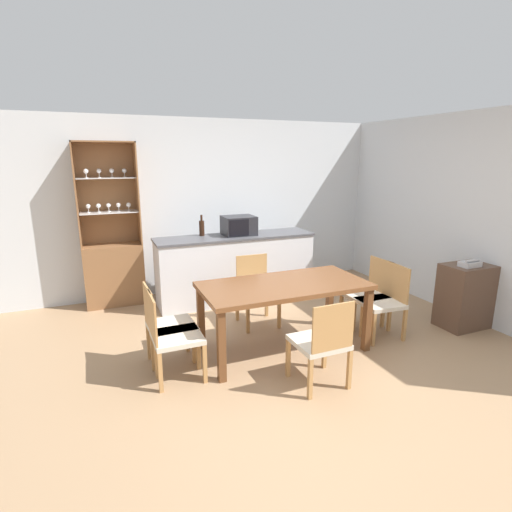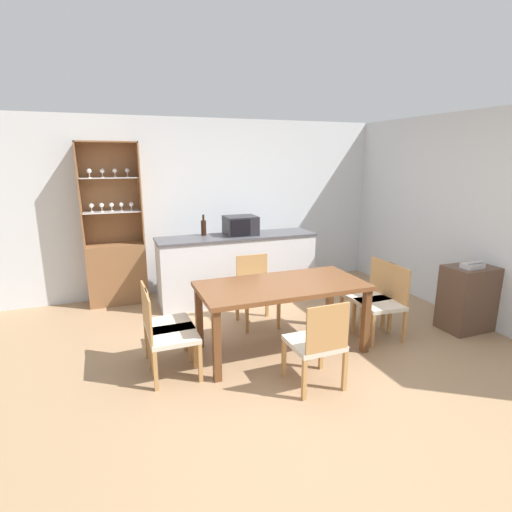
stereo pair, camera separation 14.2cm
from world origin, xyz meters
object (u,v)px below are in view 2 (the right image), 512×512
at_px(dining_table, 282,291).
at_px(dining_chair_side_right_near, 383,302).
at_px(display_cabinet, 116,260).
at_px(telephone, 473,265).
at_px(dining_chair_side_left_far, 164,324).
at_px(dining_chair_head_far, 256,291).
at_px(dining_chair_head_near, 317,343).
at_px(dining_chair_side_right_far, 369,295).
at_px(microwave, 241,225).
at_px(dining_chair_side_left_near, 168,335).
at_px(side_cabinet, 467,298).
at_px(wine_bottle, 204,227).

relative_size(dining_table, dining_chair_side_right_near, 2.07).
relative_size(display_cabinet, telephone, 9.44).
distance_m(dining_table, dining_chair_side_left_far, 1.22).
xyz_separation_m(dining_table, dining_chair_head_far, (0.00, 0.75, -0.23)).
relative_size(display_cabinet, dining_chair_head_near, 2.65).
distance_m(dining_chair_side_right_far, microwave, 2.00).
xyz_separation_m(display_cabinet, dining_chair_side_left_near, (0.36, -2.26, -0.20)).
relative_size(dining_table, telephone, 7.37).
bearing_deg(side_cabinet, dining_table, 172.67).
height_order(dining_chair_side_right_near, dining_chair_side_left_near, same).
xyz_separation_m(dining_chair_side_left_far, dining_chair_head_near, (1.19, -0.88, 0.00)).
xyz_separation_m(display_cabinet, dining_table, (1.56, -2.13, 0.03)).
distance_m(dining_chair_side_right_far, telephone, 1.19).
distance_m(display_cabinet, dining_chair_head_near, 3.29).
bearing_deg(telephone, dining_chair_head_near, -169.66).
bearing_deg(dining_table, dining_chair_side_left_near, -173.95).
bearing_deg(dining_chair_side_right_far, telephone, -117.00).
height_order(dining_chair_side_right_near, side_cabinet, dining_chair_side_right_near).
bearing_deg(dining_table, dining_chair_side_left_far, 174.08).
height_order(display_cabinet, dining_chair_side_left_far, display_cabinet).
bearing_deg(dining_chair_side_right_far, display_cabinet, 52.03).
bearing_deg(dining_chair_side_left_far, dining_chair_head_far, 115.08).
xyz_separation_m(dining_table, telephone, (2.21, -0.35, 0.15)).
relative_size(dining_chair_side_right_near, dining_chair_head_near, 1.00).
relative_size(dining_table, dining_chair_side_left_near, 2.07).
bearing_deg(dining_chair_head_near, telephone, 9.45).
relative_size(dining_chair_side_right_far, dining_chair_head_far, 1.00).
bearing_deg(telephone, dining_chair_side_left_far, 172.06).
relative_size(dining_chair_head_near, wine_bottle, 2.86).
height_order(dining_chair_side_left_far, side_cabinet, dining_chair_side_left_far).
distance_m(dining_chair_side_right_near, side_cabinet, 1.09).
xyz_separation_m(dining_chair_head_far, wine_bottle, (-0.38, 1.05, 0.64)).
relative_size(display_cabinet, microwave, 4.99).
bearing_deg(dining_chair_head_far, telephone, 155.09).
bearing_deg(microwave, dining_chair_head_near, -92.71).
bearing_deg(dining_chair_side_right_far, side_cabinet, -113.16).
xyz_separation_m(display_cabinet, dining_chair_side_right_far, (2.75, -2.01, -0.20)).
distance_m(display_cabinet, dining_chair_side_right_near, 3.57).
distance_m(dining_chair_head_far, side_cabinet, 2.50).
distance_m(dining_chair_side_right_near, dining_chair_head_near, 1.35).
bearing_deg(display_cabinet, microwave, -15.25).
xyz_separation_m(dining_chair_side_right_near, microwave, (-1.08, 1.81, 0.65)).
height_order(dining_chair_side_left_far, dining_chair_head_far, same).
bearing_deg(microwave, dining_chair_side_right_near, -59.21).
xyz_separation_m(dining_chair_side_right_far, side_cabinet, (1.07, -0.42, -0.03)).
xyz_separation_m(dining_chair_side_left_near, dining_chair_side_left_far, (0.00, 0.25, 0.00)).
bearing_deg(side_cabinet, dining_chair_side_left_near, 177.26).
height_order(dining_table, microwave, microwave).
bearing_deg(microwave, dining_table, -93.95).
bearing_deg(dining_table, wine_bottle, 101.93).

